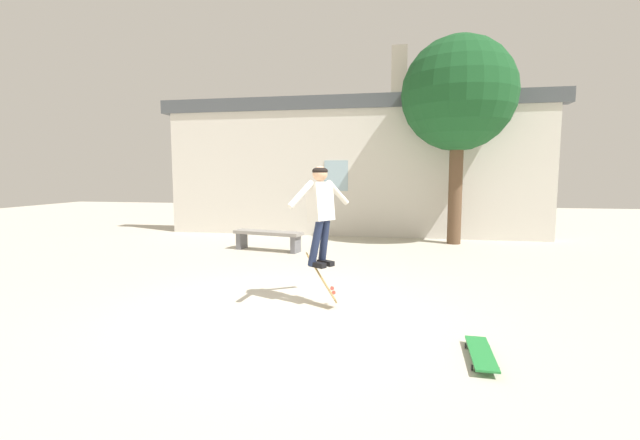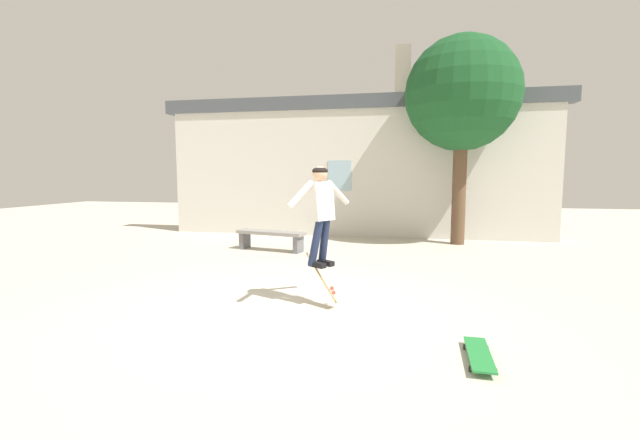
% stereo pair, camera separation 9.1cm
% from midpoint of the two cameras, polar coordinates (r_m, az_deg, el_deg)
% --- Properties ---
extents(ground_plane, '(40.00, 40.00, 0.00)m').
position_cam_midpoint_polar(ground_plane, '(6.01, -4.91, -11.90)').
color(ground_plane, beige).
extents(building_backdrop, '(11.93, 0.52, 5.46)m').
position_cam_midpoint_polar(building_backdrop, '(12.88, 3.92, 7.54)').
color(building_backdrop, beige).
rests_on(building_backdrop, ground_plane).
extents(tree_right, '(2.93, 2.93, 5.39)m').
position_cam_midpoint_polar(tree_right, '(12.07, 17.77, 15.55)').
color(tree_right, brown).
rests_on(tree_right, ground_plane).
extents(park_bench, '(1.79, 0.76, 0.48)m').
position_cam_midpoint_polar(park_bench, '(10.48, -7.21, -2.18)').
color(park_bench, gray).
rests_on(park_bench, ground_plane).
extents(skater, '(0.71, 1.04, 1.41)m').
position_cam_midpoint_polar(skater, '(5.97, -0.43, 1.77)').
color(skater, silver).
extents(skateboard_flipping, '(0.50, 0.52, 0.68)m').
position_cam_midpoint_polar(skateboard_flipping, '(6.13, -0.26, -7.64)').
color(skateboard_flipping, '#AD894C').
extents(skateboard_resting, '(0.27, 0.87, 0.08)m').
position_cam_midpoint_polar(skateboard_resting, '(4.76, 20.15, -16.31)').
color(skateboard_resting, '#237F38').
rests_on(skateboard_resting, ground_plane).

